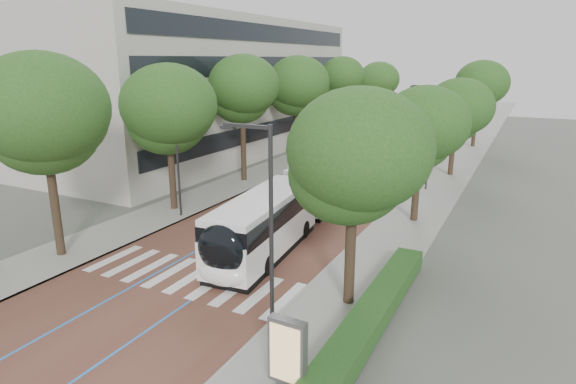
# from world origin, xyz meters

# --- Properties ---
(ground) EXTENTS (160.00, 160.00, 0.00)m
(ground) POSITION_xyz_m (0.00, 0.00, 0.00)
(ground) COLOR #51544C
(ground) RESTS_ON ground
(road) EXTENTS (11.00, 140.00, 0.02)m
(road) POSITION_xyz_m (0.00, 40.00, 0.01)
(road) COLOR brown
(road) RESTS_ON ground
(sidewalk_left) EXTENTS (4.00, 140.00, 0.12)m
(sidewalk_left) POSITION_xyz_m (-7.50, 40.00, 0.06)
(sidewalk_left) COLOR gray
(sidewalk_left) RESTS_ON ground
(sidewalk_right) EXTENTS (4.00, 140.00, 0.12)m
(sidewalk_right) POSITION_xyz_m (7.50, 40.00, 0.06)
(sidewalk_right) COLOR gray
(sidewalk_right) RESTS_ON ground
(kerb_left) EXTENTS (0.20, 140.00, 0.14)m
(kerb_left) POSITION_xyz_m (-5.60, 40.00, 0.06)
(kerb_left) COLOR gray
(kerb_left) RESTS_ON ground
(kerb_right) EXTENTS (0.20, 140.00, 0.14)m
(kerb_right) POSITION_xyz_m (5.60, 40.00, 0.06)
(kerb_right) COLOR gray
(kerb_right) RESTS_ON ground
(zebra_crossing) EXTENTS (10.55, 3.60, 0.01)m
(zebra_crossing) POSITION_xyz_m (0.20, 1.00, 0.03)
(zebra_crossing) COLOR silver
(zebra_crossing) RESTS_ON ground
(lane_line_left) EXTENTS (0.12, 126.00, 0.01)m
(lane_line_left) POSITION_xyz_m (-1.60, 40.00, 0.02)
(lane_line_left) COLOR blue
(lane_line_left) RESTS_ON road
(lane_line_right) EXTENTS (0.12, 126.00, 0.01)m
(lane_line_right) POSITION_xyz_m (1.60, 40.00, 0.02)
(lane_line_right) COLOR blue
(lane_line_right) RESTS_ON road
(office_building) EXTENTS (18.11, 40.00, 14.00)m
(office_building) POSITION_xyz_m (-19.47, 28.00, 7.00)
(office_building) COLOR #ADAAA1
(office_building) RESTS_ON ground
(hedge) EXTENTS (1.20, 14.00, 0.80)m
(hedge) POSITION_xyz_m (9.10, 0.00, 0.52)
(hedge) COLOR #1B4317
(hedge) RESTS_ON sidewalk_right
(streetlight_near) EXTENTS (1.82, 0.20, 8.00)m
(streetlight_near) POSITION_xyz_m (6.62, -3.00, 4.82)
(streetlight_near) COLOR #2D2D30
(streetlight_near) RESTS_ON sidewalk_right
(streetlight_far) EXTENTS (1.82, 0.20, 8.00)m
(streetlight_far) POSITION_xyz_m (6.62, 22.00, 4.82)
(streetlight_far) COLOR #2D2D30
(streetlight_far) RESTS_ON sidewalk_right
(lamp_post_left) EXTENTS (0.14, 0.14, 8.00)m
(lamp_post_left) POSITION_xyz_m (-6.10, 8.00, 4.12)
(lamp_post_left) COLOR #2D2D30
(lamp_post_left) RESTS_ON sidewalk_left
(trees_left) EXTENTS (6.29, 61.13, 9.81)m
(trees_left) POSITION_xyz_m (-7.50, 23.34, 6.97)
(trees_left) COLOR black
(trees_left) RESTS_ON ground
(trees_right) EXTENTS (5.99, 47.80, 9.30)m
(trees_right) POSITION_xyz_m (7.70, 23.58, 6.02)
(trees_right) COLOR black
(trees_right) RESTS_ON ground
(lead_bus) EXTENTS (4.27, 18.55, 3.20)m
(lead_bus) POSITION_xyz_m (1.50, 8.90, 1.63)
(lead_bus) COLOR black
(lead_bus) RESTS_ON ground
(bus_queued_0) EXTENTS (3.19, 12.52, 3.20)m
(bus_queued_0) POSITION_xyz_m (2.45, 24.76, 1.62)
(bus_queued_0) COLOR white
(bus_queued_0) RESTS_ON ground
(bus_queued_1) EXTENTS (2.90, 12.47, 3.20)m
(bus_queued_1) POSITION_xyz_m (2.63, 37.59, 1.62)
(bus_queued_1) COLOR white
(bus_queued_1) RESTS_ON ground
(bus_queued_2) EXTENTS (2.86, 12.46, 3.20)m
(bus_queued_2) POSITION_xyz_m (2.66, 50.72, 1.62)
(bus_queued_2) COLOR white
(bus_queued_2) RESTS_ON ground
(bus_queued_3) EXTENTS (2.81, 12.45, 3.20)m
(bus_queued_3) POSITION_xyz_m (2.42, 64.20, 1.62)
(bus_queued_3) COLOR white
(bus_queued_3) RESTS_ON ground
(ad_panel) EXTENTS (1.21, 0.48, 2.50)m
(ad_panel) POSITION_xyz_m (8.02, -4.26, 1.43)
(ad_panel) COLOR #59595B
(ad_panel) RESTS_ON sidewalk_right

